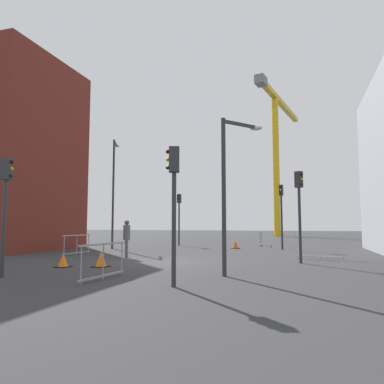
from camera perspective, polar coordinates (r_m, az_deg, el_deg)
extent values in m
plane|color=#333335|center=(16.19, -4.88, -10.96)|extent=(160.00, 160.00, 0.00)
cube|color=maroon|center=(27.23, -27.87, 5.08)|extent=(8.26, 7.66, 12.40)
cylinder|color=gold|center=(51.35, 13.21, 3.97)|extent=(0.90, 0.90, 19.31)
cube|color=gold|center=(56.99, 13.94, 13.49)|extent=(4.70, 19.43, 0.70)
cube|color=slate|center=(48.18, 10.86, 16.97)|extent=(1.54, 2.01, 1.10)
cylinder|color=#2D2D30|center=(25.18, -12.40, -0.23)|extent=(0.14, 0.14, 7.50)
cube|color=#2D2D30|center=(26.46, -12.03, 7.53)|extent=(0.65, 1.43, 0.10)
ellipsoid|color=silver|center=(27.19, -11.83, 7.15)|extent=(0.44, 0.24, 0.16)
cylinder|color=#2D2D30|center=(11.67, 5.07, -0.59)|extent=(0.14, 0.14, 5.14)
cube|color=#2D2D30|center=(12.55, 7.65, 10.58)|extent=(1.02, 1.16, 0.10)
ellipsoid|color=silver|center=(13.01, 10.14, 9.96)|extent=(0.44, 0.24, 0.16)
cylinder|color=#2D2D30|center=(12.68, -27.71, -5.12)|extent=(0.12, 0.12, 3.04)
cube|color=#2D2D30|center=(12.80, -27.36, 3.28)|extent=(0.33, 0.30, 0.70)
sphere|color=#390605|center=(12.75, -26.64, 4.28)|extent=(0.11, 0.11, 0.11)
sphere|color=#F2A514|center=(12.71, -26.68, 3.30)|extent=(0.11, 0.11, 0.11)
sphere|color=#07330F|center=(12.69, -26.72, 2.32)|extent=(0.11, 0.11, 0.11)
cylinder|color=#2D2D30|center=(9.67, -2.89, -5.85)|extent=(0.12, 0.12, 3.05)
cube|color=#2D2D30|center=(9.82, -2.84, 5.15)|extent=(0.34, 0.31, 0.70)
sphere|color=#390605|center=(9.87, -3.85, 6.41)|extent=(0.11, 0.11, 0.11)
sphere|color=#F2A514|center=(9.83, -3.86, 5.15)|extent=(0.11, 0.11, 0.11)
sphere|color=#07330F|center=(9.79, -3.87, 3.88)|extent=(0.11, 0.11, 0.11)
cylinder|color=#2D2D30|center=(16.06, 16.74, -5.05)|extent=(0.12, 0.12, 3.22)
cube|color=#2D2D30|center=(16.17, 16.56, 1.91)|extent=(0.37, 0.37, 0.70)
sphere|color=#390605|center=(16.09, 17.01, 2.75)|extent=(0.11, 0.11, 0.11)
sphere|color=#F2A514|center=(16.06, 17.03, 1.97)|extent=(0.11, 0.11, 0.11)
sphere|color=#07330F|center=(16.03, 17.05, 1.19)|extent=(0.11, 0.11, 0.11)
cylinder|color=#232326|center=(24.40, 14.06, -4.69)|extent=(0.12, 0.12, 3.55)
cube|color=#232326|center=(24.50, 13.95, 0.29)|extent=(0.28, 0.32, 0.70)
sphere|color=#390605|center=(24.35, 13.85, 0.84)|extent=(0.11, 0.11, 0.11)
sphere|color=#F2A514|center=(24.33, 13.86, 0.32)|extent=(0.11, 0.11, 0.11)
sphere|color=#07330F|center=(24.31, 13.88, -0.19)|extent=(0.11, 0.11, 0.11)
cylinder|color=#232326|center=(28.28, -2.07, -5.10)|extent=(0.12, 0.12, 3.33)
cube|color=#232326|center=(28.35, -2.06, -1.03)|extent=(0.33, 0.35, 0.70)
sphere|color=#390605|center=(28.23, -2.29, -0.57)|extent=(0.11, 0.11, 0.11)
sphere|color=#3C2905|center=(28.22, -2.29, -1.01)|extent=(0.11, 0.11, 0.11)
sphere|color=green|center=(28.20, -2.29, -1.46)|extent=(0.11, 0.11, 0.11)
cylinder|color=#4C4C51|center=(18.04, -10.33, -8.89)|extent=(0.14, 0.14, 0.88)
cylinder|color=#4C4C51|center=(18.24, -10.38, -8.85)|extent=(0.14, 0.14, 0.88)
cylinder|color=#4C4C51|center=(18.11, -10.31, -6.32)|extent=(0.34, 0.34, 0.73)
sphere|color=brown|center=(18.10, -10.29, -4.79)|extent=(0.24, 0.24, 0.24)
cube|color=gray|center=(28.55, 10.83, -6.25)|extent=(0.21, 2.33, 0.06)
cube|color=gray|center=(28.59, 10.87, -8.15)|extent=(0.21, 2.33, 0.06)
cylinder|color=gray|center=(27.52, 10.76, -7.39)|extent=(0.04, 0.04, 1.05)
cylinder|color=gray|center=(28.57, 10.85, -7.30)|extent=(0.04, 0.04, 1.05)
cylinder|color=gray|center=(29.61, 10.93, -7.22)|extent=(0.04, 0.04, 1.05)
cube|color=gray|center=(20.73, -17.76, -6.55)|extent=(0.27, 2.17, 0.06)
cube|color=gray|center=(20.78, -17.83, -9.17)|extent=(0.27, 2.17, 0.06)
cylinder|color=gray|center=(20.01, -19.63, -8.06)|extent=(0.04, 0.04, 1.05)
cylinder|color=gray|center=(20.75, -17.80, -8.00)|extent=(0.04, 0.04, 1.05)
cylinder|color=gray|center=(21.51, -16.10, -7.93)|extent=(0.04, 0.04, 1.05)
cube|color=gray|center=(11.31, -13.84, -8.01)|extent=(0.23, 2.30, 0.06)
cube|color=gray|center=(11.40, -13.94, -12.79)|extent=(0.23, 2.30, 0.06)
cylinder|color=gray|center=(10.52, -17.17, -11.03)|extent=(0.04, 0.04, 1.05)
cylinder|color=gray|center=(11.35, -13.89, -10.66)|extent=(0.04, 0.04, 1.05)
cylinder|color=gray|center=(12.21, -11.08, -10.31)|extent=(0.04, 0.04, 1.05)
cube|color=#B2B5BA|center=(18.33, 19.60, -6.71)|extent=(2.27, 0.11, 0.06)
cube|color=#B2B5BA|center=(18.38, 19.69, -9.67)|extent=(2.27, 0.11, 0.06)
cylinder|color=#B2B5BA|center=(18.36, 16.43, -8.44)|extent=(0.04, 0.04, 1.05)
cylinder|color=#B2B5BA|center=(18.35, 19.65, -8.35)|extent=(0.04, 0.04, 1.05)
cylinder|color=#B2B5BA|center=(18.40, 22.87, -8.23)|extent=(0.04, 0.04, 1.05)
cube|color=black|center=(24.85, 6.93, -8.87)|extent=(0.56, 0.56, 0.03)
cone|color=#E55B0F|center=(24.83, 6.92, -8.25)|extent=(0.43, 0.43, 0.57)
cube|color=black|center=(14.96, -19.78, -11.10)|extent=(0.52, 0.52, 0.03)
cone|color=orange|center=(14.94, -19.75, -10.15)|extent=(0.40, 0.40, 0.53)
cube|color=black|center=(14.60, -14.25, -11.40)|extent=(0.59, 0.59, 0.03)
cone|color=orange|center=(14.58, -14.22, -10.29)|extent=(0.45, 0.45, 0.60)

